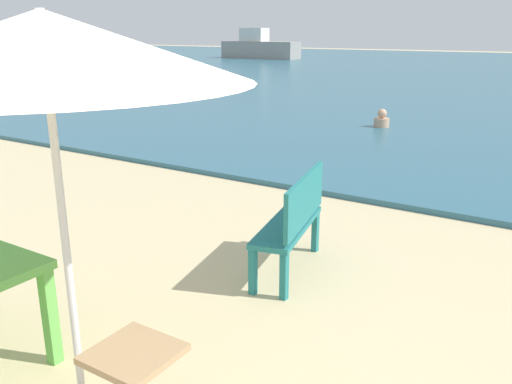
{
  "coord_description": "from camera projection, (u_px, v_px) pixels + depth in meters",
  "views": [
    {
      "loc": [
        2.14,
        -1.44,
        2.2
      ],
      "look_at": [
        -0.7,
        3.0,
        0.6
      ],
      "focal_mm": 37.65,
      "sensor_mm": 36.0,
      "label": 1
    }
  ],
  "objects": [
    {
      "name": "side_table_wood",
      "position": [
        136.0,
        380.0,
        2.95
      ],
      "size": [
        0.44,
        0.44,
        0.54
      ],
      "color": "tan",
      "rests_on": "ground_plane"
    },
    {
      "name": "boat_barge",
      "position": [
        259.0,
        48.0,
        40.57
      ],
      "size": [
        6.1,
        1.66,
        2.22
      ],
      "color": "gray",
      "rests_on": "sea_water"
    },
    {
      "name": "swimmer_person",
      "position": [
        382.0,
        120.0,
        12.11
      ],
      "size": [
        0.34,
        0.34,
        0.41
      ],
      "color": "tan",
      "rests_on": "sea_water"
    },
    {
      "name": "bench_teal_center",
      "position": [
        295.0,
        218.0,
        4.93
      ],
      "size": [
        0.62,
        1.25,
        0.95
      ],
      "color": "#237275",
      "rests_on": "ground_plane"
    },
    {
      "name": "patio_umbrella",
      "position": [
        44.0,
        47.0,
        2.63
      ],
      "size": [
        2.1,
        2.1,
        2.3
      ],
      "color": "silver",
      "rests_on": "ground_plane"
    }
  ]
}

